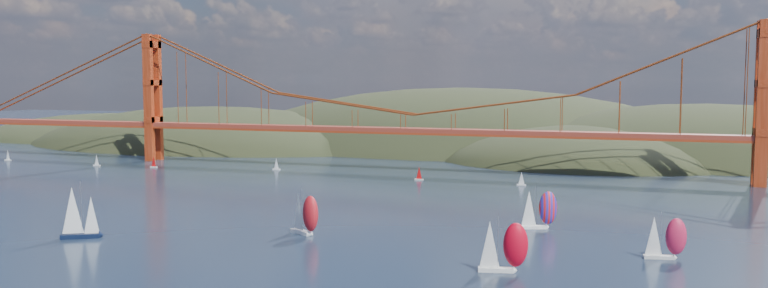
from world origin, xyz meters
TOP-DOWN VIEW (x-y plane):
  - headlands at (44.95, 278.29)m, footprint 725.00×225.00m
  - bridge at (-1.75, 180.00)m, footprint 552.00×12.00m
  - sloop_navy at (-35.59, 37.72)m, footprint 8.82×7.43m
  - racer_0 at (10.39, 58.16)m, footprint 9.27×7.10m
  - racer_1 at (59.36, 39.60)m, footprint 9.39×5.02m
  - racer_2 at (87.86, 60.26)m, footprint 8.32×4.21m
  - racer_rwb at (60.14, 82.49)m, footprint 9.09×6.06m
  - distant_boat_0 at (-179.72, 157.45)m, footprint 3.00×2.00m
  - distant_boat_1 at (-128.73, 153.51)m, footprint 3.00×2.00m
  - distant_boat_2 at (-103.09, 156.48)m, footprint 3.00×2.00m
  - distant_boat_3 at (-52.69, 165.75)m, footprint 3.00×2.00m
  - distant_boat_8 at (45.08, 153.89)m, footprint 3.00×2.00m
  - distant_boat_9 at (8.77, 155.79)m, footprint 3.00×2.00m

SIDE VIEW (x-z plane):
  - headlands at x=44.95m, z-range -60.46..35.54m
  - distant_boat_0 at x=-179.72m, z-range 0.06..4.76m
  - distant_boat_1 at x=-128.73m, z-range 0.06..4.76m
  - distant_boat_2 at x=-103.09m, z-range 0.06..4.76m
  - distant_boat_3 at x=-52.69m, z-range 0.06..4.76m
  - distant_boat_8 at x=45.08m, z-range 0.06..4.76m
  - distant_boat_9 at x=8.77m, z-range 0.06..4.76m
  - racer_2 at x=87.86m, z-range -0.26..9.09m
  - racer_rwb at x=60.14m, z-range -0.28..9.89m
  - racer_0 at x=10.39m, z-range -0.29..10.20m
  - racer_1 at x=59.36m, z-range -0.29..10.24m
  - sloop_navy at x=-35.59m, z-range -0.75..12.13m
  - bridge at x=-1.75m, z-range 4.73..59.73m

